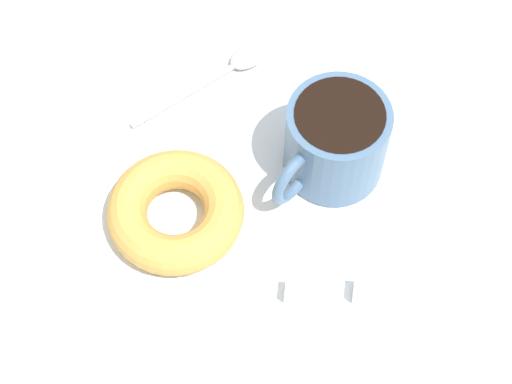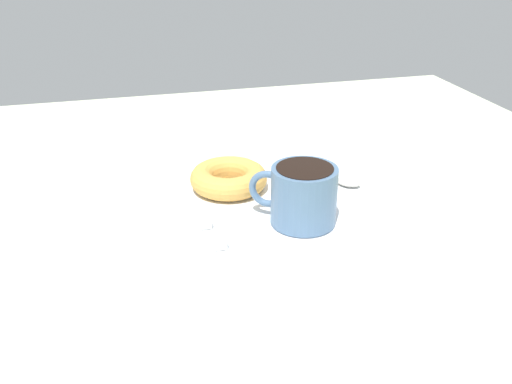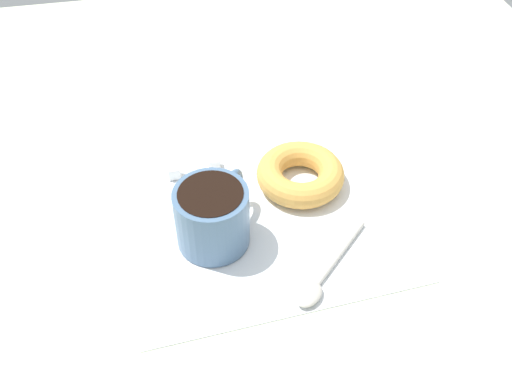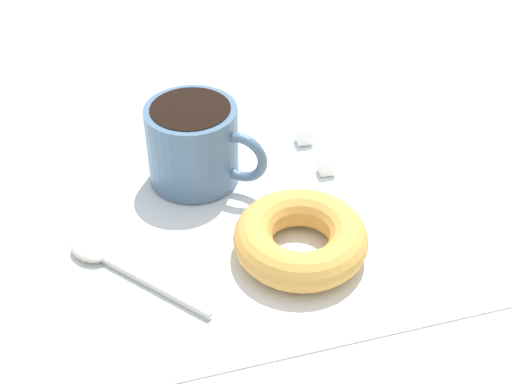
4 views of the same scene
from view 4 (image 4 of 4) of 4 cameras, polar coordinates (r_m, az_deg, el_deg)
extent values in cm
cube|color=beige|center=(66.29, -0.76, -0.68)|extent=(120.00, 120.00, 2.00)
cube|color=white|center=(63.39, 0.00, -1.51)|extent=(34.40, 34.40, 0.30)
cylinder|color=slate|center=(65.08, -5.10, 3.86)|extent=(8.35, 8.35, 7.45)
cylinder|color=black|center=(63.13, -5.28, 6.47)|extent=(7.15, 7.15, 0.60)
torus|color=slate|center=(63.52, -1.33, 3.03)|extent=(4.76, 3.48, 5.07)
torus|color=gold|center=(58.19, 3.59, -3.73)|extent=(11.04, 11.04, 3.24)
ellipsoid|color=#B7B2A8|center=(60.33, -13.19, -4.56)|extent=(4.23, 4.25, 0.90)
cylinder|color=#B7B2A8|center=(56.77, -8.26, -7.41)|extent=(8.30, 8.51, 0.56)
cube|color=white|center=(67.48, 5.66, 2.11)|extent=(1.44, 1.44, 1.44)
cube|color=white|center=(71.37, 3.89, 4.56)|extent=(1.53, 1.53, 1.53)
camera|label=1|loc=(0.70, 43.59, 49.95)|focal=60.00mm
camera|label=2|loc=(1.17, 2.10, 36.31)|focal=40.00mm
camera|label=3|loc=(0.69, -57.25, 32.83)|focal=40.00mm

